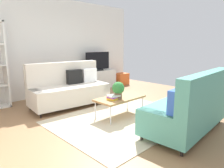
# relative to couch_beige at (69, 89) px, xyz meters

# --- Properties ---
(ground_plane) EXTENTS (7.68, 7.68, 0.00)m
(ground_plane) POSITION_rel_couch_beige_xyz_m (0.29, -1.38, -0.45)
(ground_plane) COLOR #936B47
(wall_far) EXTENTS (6.40, 0.12, 2.90)m
(wall_far) POSITION_rel_couch_beige_xyz_m (0.29, 1.42, 1.00)
(wall_far) COLOR white
(wall_far) RESTS_ON ground_plane
(area_rug) EXTENTS (2.90, 2.20, 0.01)m
(area_rug) POSITION_rel_couch_beige_xyz_m (0.33, -1.62, -0.44)
(area_rug) COLOR beige
(area_rug) RESTS_ON ground_plane
(couch_beige) EXTENTS (1.97, 1.03, 1.10)m
(couch_beige) POSITION_rel_couch_beige_xyz_m (0.00, 0.00, 0.00)
(couch_beige) COLOR beige
(couch_beige) RESTS_ON ground_plane
(couch_green) EXTENTS (1.94, 0.94, 1.10)m
(couch_green) POSITION_rel_couch_beige_xyz_m (0.67, -2.84, -0.01)
(couch_green) COLOR teal
(couch_green) RESTS_ON ground_plane
(coffee_table) EXTENTS (1.10, 0.56, 0.42)m
(coffee_table) POSITION_rel_couch_beige_xyz_m (0.38, -1.42, -0.05)
(coffee_table) COLOR #9E7042
(coffee_table) RESTS_ON ground_plane
(tv_console) EXTENTS (1.40, 0.44, 0.64)m
(tv_console) POSITION_rel_couch_beige_xyz_m (1.86, 1.08, -0.13)
(tv_console) COLOR silver
(tv_console) RESTS_ON ground_plane
(tv) EXTENTS (1.00, 0.20, 0.64)m
(tv) POSITION_rel_couch_beige_xyz_m (1.86, 1.06, 0.51)
(tv) COLOR black
(tv) RESTS_ON tv_console
(storage_trunk) EXTENTS (0.52, 0.40, 0.44)m
(storage_trunk) POSITION_rel_couch_beige_xyz_m (2.96, 0.98, -0.23)
(storage_trunk) COLOR orange
(storage_trunk) RESTS_ON ground_plane
(potted_plant) EXTENTS (0.26, 0.26, 0.36)m
(potted_plant) POSITION_rel_couch_beige_xyz_m (0.27, -1.47, 0.18)
(potted_plant) COLOR brown
(potted_plant) RESTS_ON coffee_table
(table_book_0) EXTENTS (0.27, 0.22, 0.04)m
(table_book_0) POSITION_rel_couch_beige_xyz_m (0.16, -1.44, -0.01)
(table_book_0) COLOR gold
(table_book_0) RESTS_ON coffee_table
(table_book_1) EXTENTS (0.25, 0.20, 0.02)m
(table_book_1) POSITION_rel_couch_beige_xyz_m (0.16, -1.44, 0.02)
(table_book_1) COLOR purple
(table_book_1) RESTS_ON table_book_0
(table_book_2) EXTENTS (0.27, 0.22, 0.03)m
(table_book_2) POSITION_rel_couch_beige_xyz_m (0.16, -1.44, 0.05)
(table_book_2) COLOR silver
(table_book_2) RESTS_ON table_book_1
(vase_0) EXTENTS (0.13, 0.13, 0.17)m
(vase_0) POSITION_rel_couch_beige_xyz_m (1.28, 1.13, 0.28)
(vase_0) COLOR silver
(vase_0) RESTS_ON tv_console
(bottle_0) EXTENTS (0.04, 0.04, 0.23)m
(bottle_0) POSITION_rel_couch_beige_xyz_m (1.47, 1.04, 0.31)
(bottle_0) COLOR orange
(bottle_0) RESTS_ON tv_console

